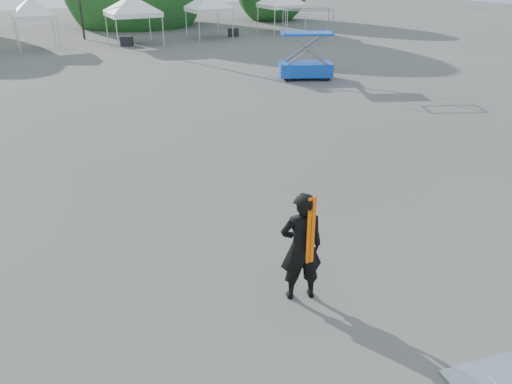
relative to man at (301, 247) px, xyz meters
name	(u,v)px	position (x,y,z in m)	size (l,w,h in m)	color
ground	(211,240)	(-0.66, 2.56, -1.04)	(120.00, 120.00, 0.00)	#474442
tent_e	(31,1)	(-1.23, 31.13, 2.02)	(3.74, 3.74, 3.88)	silver
man	(301,247)	(0.00, 0.00, 0.00)	(0.87, 0.70, 2.07)	black
scissor_lift	(306,45)	(9.80, 15.22, 0.66)	(2.91, 2.24, 3.37)	#0D2AAC
crate_mid	(127,41)	(4.42, 29.94, -0.72)	(0.83, 0.64, 0.64)	black
crate_east	(233,32)	(12.99, 30.69, -0.74)	(0.77, 0.60, 0.60)	black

